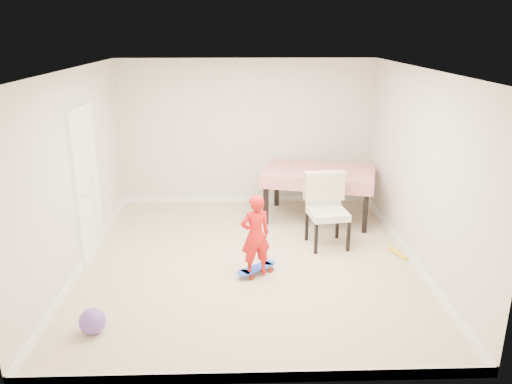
{
  "coord_description": "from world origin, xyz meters",
  "views": [
    {
      "loc": [
        -0.11,
        -6.27,
        3.08
      ],
      "look_at": [
        0.1,
        0.2,
        0.95
      ],
      "focal_mm": 35.0,
      "sensor_mm": 36.0,
      "label": 1
    }
  ],
  "objects_px": {
    "skateboard": "(257,270)",
    "balloon": "(92,321)",
    "dining_table": "(318,194)",
    "child": "(255,238)",
    "dining_chair": "(328,211)"
  },
  "relations": [
    {
      "from": "dining_table",
      "to": "skateboard",
      "type": "relative_size",
      "value": 2.94
    },
    {
      "from": "skateboard",
      "to": "child",
      "type": "distance_m",
      "value": 0.5
    },
    {
      "from": "dining_chair",
      "to": "balloon",
      "type": "distance_m",
      "value": 3.59
    },
    {
      "from": "dining_chair",
      "to": "child",
      "type": "bearing_deg",
      "value": -147.84
    },
    {
      "from": "balloon",
      "to": "dining_chair",
      "type": "bearing_deg",
      "value": 37.03
    },
    {
      "from": "skateboard",
      "to": "balloon",
      "type": "xyz_separation_m",
      "value": [
        -1.78,
        -1.29,
        0.09
      ]
    },
    {
      "from": "skateboard",
      "to": "balloon",
      "type": "bearing_deg",
      "value": 177.13
    },
    {
      "from": "dining_chair",
      "to": "balloon",
      "type": "bearing_deg",
      "value": -151.26
    },
    {
      "from": "dining_table",
      "to": "child",
      "type": "xyz_separation_m",
      "value": [
        -1.12,
        -2.07,
        0.12
      ]
    },
    {
      "from": "child",
      "to": "balloon",
      "type": "relative_size",
      "value": 3.86
    },
    {
      "from": "dining_chair",
      "to": "dining_table",
      "type": "bearing_deg",
      "value": 80.03
    },
    {
      "from": "skateboard",
      "to": "child",
      "type": "bearing_deg",
      "value": -143.83
    },
    {
      "from": "skateboard",
      "to": "balloon",
      "type": "distance_m",
      "value": 2.2
    },
    {
      "from": "dining_table",
      "to": "balloon",
      "type": "bearing_deg",
      "value": -115.96
    },
    {
      "from": "dining_table",
      "to": "dining_chair",
      "type": "distance_m",
      "value": 1.15
    }
  ]
}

